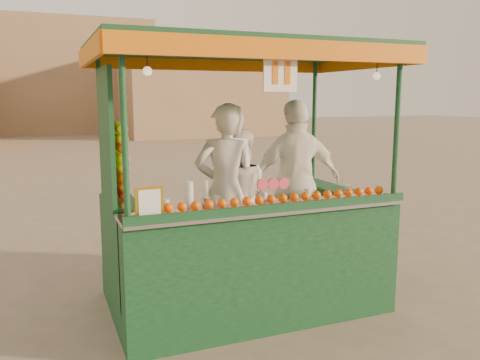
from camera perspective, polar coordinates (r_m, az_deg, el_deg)
name	(u,v)px	position (r m, az deg, el deg)	size (l,w,h in m)	color
ground	(247,299)	(5.66, 0.77, -13.59)	(90.00, 90.00, 0.00)	#6C5A4D
building_right	(199,93)	(30.18, -4.73, 9.98)	(9.00, 6.00, 5.00)	#9F765A
building_center	(37,77)	(34.82, -22.42, 10.89)	(14.00, 7.00, 7.00)	#9F765A
juice_cart	(240,227)	(5.17, -0.03, -5.44)	(3.03, 1.96, 2.75)	#0E3316
vendor_left	(226,190)	(5.29, -1.62, -1.15)	(0.74, 0.55, 1.85)	silver
vendor_middle	(237,199)	(5.53, -0.40, -2.18)	(0.91, 0.81, 1.56)	silver
vendor_right	(296,181)	(5.75, 6.53, -0.17)	(1.13, 0.52, 1.88)	white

